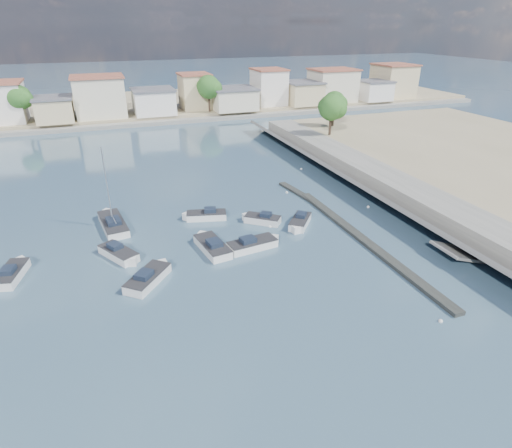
{
  "coord_description": "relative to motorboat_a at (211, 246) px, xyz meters",
  "views": [
    {
      "loc": [
        -16.19,
        -21.91,
        19.91
      ],
      "look_at": [
        -2.7,
        14.64,
        1.4
      ],
      "focal_mm": 30.0,
      "sensor_mm": 36.0,
      "label": 1
    }
  ],
  "objects": [
    {
      "name": "shore_trees",
      "position": [
        16.02,
        54.56,
        5.84
      ],
      "size": [
        74.56,
        38.32,
        7.92
      ],
      "color": "#38281E",
      "rests_on": "ground"
    },
    {
      "name": "far_shore_quay",
      "position": [
        7.68,
        57.44,
        0.02
      ],
      "size": [
        160.0,
        2.5,
        0.8
      ],
      "primitive_type": "cube",
      "color": "slate",
      "rests_on": "ground"
    },
    {
      "name": "sailboat",
      "position": [
        -8.61,
        8.6,
        0.03
      ],
      "size": [
        3.01,
        7.27,
        9.0
      ],
      "color": "silver",
      "rests_on": "ground"
    },
    {
      "name": "ground",
      "position": [
        7.68,
        26.44,
        -0.38
      ],
      "size": [
        400.0,
        400.0,
        0.0
      ],
      "primitive_type": "plane",
      "color": "#2E445D",
      "rests_on": "ground"
    },
    {
      "name": "motorboat_b",
      "position": [
        -6.33,
        -3.6,
        -0.0
      ],
      "size": [
        4.4,
        4.74,
        1.48
      ],
      "color": "silver",
      "rests_on": "ground"
    },
    {
      "name": "motorboat_h",
      "position": [
        4.02,
        -1.17,
        -0.0
      ],
      "size": [
        5.39,
        2.49,
        1.48
      ],
      "color": "silver",
      "rests_on": "ground"
    },
    {
      "name": "motorboat_a",
      "position": [
        0.0,
        0.0,
        0.0
      ],
      "size": [
        2.71,
        5.73,
        1.48
      ],
      "color": "silver",
      "rests_on": "ground"
    },
    {
      "name": "breakwater",
      "position": [
        14.59,
        -0.87,
        -0.21
      ],
      "size": [
        2.0,
        31.02,
        0.35
      ],
      "color": "black",
      "rests_on": "ground"
    },
    {
      "name": "mooring_buoys",
      "position": [
        15.44,
        0.51,
        -0.33
      ],
      "size": [
        13.85,
        36.8,
        0.34
      ],
      "color": "white",
      "rests_on": "ground"
    },
    {
      "name": "motorboat_g",
      "position": [
        -8.39,
        1.3,
        0.0
      ],
      "size": [
        3.59,
        4.67,
        1.48
      ],
      "color": "silver",
      "rests_on": "ground"
    },
    {
      "name": "far_town",
      "position": [
        18.4,
        63.36,
        4.56
      ],
      "size": [
        113.01,
        12.8,
        8.35
      ],
      "color": "beige",
      "rests_on": "far_shore_land"
    },
    {
      "name": "motorboat_f",
      "position": [
        6.61,
        4.02,
        -0.0
      ],
      "size": [
        3.95,
        3.61,
        1.48
      ],
      "color": "silver",
      "rests_on": "ground"
    },
    {
      "name": "seawall_walkway",
      "position": [
        26.18,
        -0.56,
        0.52
      ],
      "size": [
        5.0,
        90.0,
        1.8
      ],
      "primitive_type": "cube",
      "color": "slate",
      "rests_on": "ground"
    },
    {
      "name": "motorboat_e",
      "position": [
        -17.28,
        1.14,
        -0.0
      ],
      "size": [
        2.64,
        4.79,
        1.48
      ],
      "color": "silver",
      "rests_on": "ground"
    },
    {
      "name": "far_shore_land",
      "position": [
        7.68,
        78.44,
        0.32
      ],
      "size": [
        160.0,
        40.0,
        1.4
      ],
      "primitive_type": "cube",
      "color": "gray",
      "rests_on": "ground"
    },
    {
      "name": "motorboat_d",
      "position": [
        10.23,
        1.76,
        -0.0
      ],
      "size": [
        3.77,
        4.13,
        1.48
      ],
      "color": "silver",
      "rests_on": "ground"
    },
    {
      "name": "motorboat_c",
      "position": [
        1.08,
        7.08,
        0.0
      ],
      "size": [
        4.91,
        2.68,
        1.48
      ],
      "color": "silver",
      "rests_on": "ground"
    }
  ]
}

